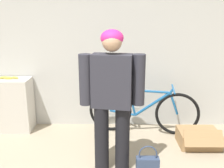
{
  "coord_description": "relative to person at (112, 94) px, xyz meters",
  "views": [
    {
      "loc": [
        0.17,
        -1.63,
        1.79
      ],
      "look_at": [
        0.15,
        1.11,
        1.04
      ],
      "focal_mm": 42.0,
      "sensor_mm": 36.0,
      "label": 1
    }
  ],
  "objects": [
    {
      "name": "wall_back",
      "position": [
        -0.15,
        1.31,
        0.37
      ],
      "size": [
        8.0,
        0.07,
        2.6
      ],
      "color": "silver",
      "rests_on": "ground_plane"
    },
    {
      "name": "bicycle",
      "position": [
        0.47,
        0.98,
        -0.57
      ],
      "size": [
        1.66,
        0.46,
        0.73
      ],
      "rotation": [
        0.0,
        0.0,
        -0.13
      ],
      "color": "black",
      "rests_on": "ground_plane"
    },
    {
      "name": "cardboard_box",
      "position": [
        1.2,
        0.59,
        -0.82
      ],
      "size": [
        0.55,
        0.49,
        0.29
      ],
      "color": "#A87F51",
      "rests_on": "ground_plane"
    },
    {
      "name": "handbag",
      "position": [
        0.4,
        -0.14,
        -0.8
      ],
      "size": [
        0.26,
        0.1,
        0.38
      ],
      "color": "#334260",
      "rests_on": "ground_plane"
    },
    {
      "name": "side_shelf",
      "position": [
        -1.73,
        1.08,
        -0.52
      ],
      "size": [
        0.94,
        0.37,
        0.82
      ],
      "color": "beige",
      "rests_on": "ground_plane"
    },
    {
      "name": "person",
      "position": [
        0.0,
        0.0,
        0.0
      ],
      "size": [
        0.72,
        0.28,
        1.63
      ],
      "rotation": [
        0.0,
        0.0,
        -0.17
      ],
      "color": "black",
      "rests_on": "ground_plane"
    },
    {
      "name": "banana",
      "position": [
        -1.57,
        1.09,
        -0.08
      ],
      "size": [
        0.32,
        0.09,
        0.04
      ],
      "color": "#EAD64C",
      "rests_on": "side_shelf"
    }
  ]
}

